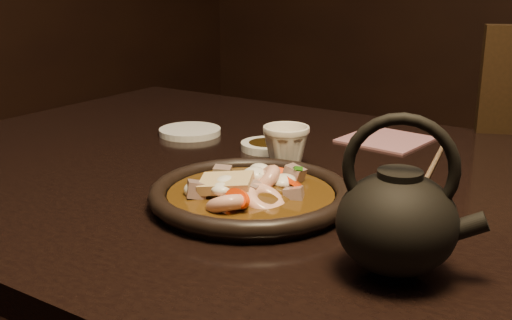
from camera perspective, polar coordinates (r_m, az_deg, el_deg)
The scene contains 9 objects.
table at distance 0.94m, azimuth 9.12°, elevation -7.17°, with size 1.60×0.90×0.75m.
plate at distance 0.85m, azimuth -0.45°, elevation -3.16°, with size 0.27×0.27×0.03m.
stirfry at distance 0.84m, azimuth -0.67°, elevation -2.82°, with size 0.16×0.20×0.06m.
soy_dish at distance 1.10m, azimuth 1.00°, elevation 1.26°, with size 0.09×0.09×0.01m, color white.
saucer_left at distance 1.21m, azimuth -5.89°, elevation 2.54°, with size 0.12×0.12×0.01m, color white.
tea_cup at distance 0.99m, azimuth 2.68°, elevation 1.28°, with size 0.07×0.07×0.07m, color white.
chopsticks at distance 1.03m, azimuth 15.37°, elevation -0.65°, with size 0.06×0.25×0.01m.
napkin at distance 1.19m, azimuth 11.48°, elevation 1.81°, with size 0.14×0.14×0.00m, color #9B5F68.
teapot at distance 0.66m, azimuth 12.50°, elevation -5.01°, with size 0.15×0.12×0.17m.
Camera 1 is at (0.35, -0.79, 1.05)m, focal length 45.00 mm.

